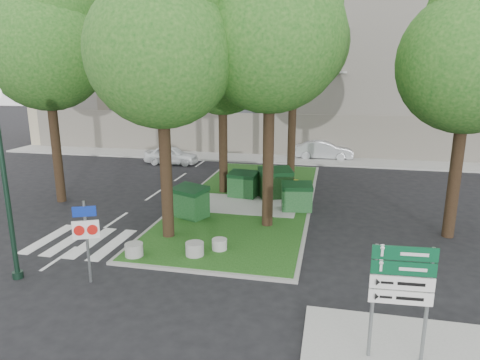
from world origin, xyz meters
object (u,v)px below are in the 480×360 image
(tree_street_left, at_px, (47,39))
(directional_sign, at_px, (401,285))
(litter_bin, at_px, (295,187))
(dumpster_d, at_px, (297,197))
(tree_median_mid, at_px, (224,56))
(dumpster_c, at_px, (275,183))
(bollard_left, at_px, (134,250))
(tree_street_right, at_px, (473,49))
(bollard_mid, at_px, (195,249))
(car_silver, at_px, (324,150))
(street_lamp, at_px, (2,162))
(tree_median_near_right, at_px, (273,22))
(traffic_sign_pole, at_px, (86,231))
(dumpster_b, at_px, (243,184))
(tree_median_near_left, at_px, (163,38))
(car_white, at_px, (172,155))
(tree_median_far, at_px, (297,31))
(dumpster_a, at_px, (190,202))
(bollard_right, at_px, (219,244))

(tree_street_left, relative_size, directional_sign, 4.19)
(litter_bin, bearing_deg, dumpster_d, -83.75)
(dumpster_d, bearing_deg, tree_street_left, 174.13)
(tree_median_mid, bearing_deg, dumpster_c, -10.09)
(tree_median_mid, bearing_deg, bollard_left, -96.95)
(tree_street_right, bearing_deg, dumpster_d, 164.70)
(directional_sign, bearing_deg, bollard_mid, 140.97)
(car_silver, bearing_deg, street_lamp, 155.22)
(tree_median_near_right, height_order, bollard_left, tree_median_near_right)
(traffic_sign_pole, bearing_deg, dumpster_b, 50.64)
(dumpster_d, height_order, bollard_mid, dumpster_d)
(tree_median_near_left, relative_size, car_white, 2.84)
(tree_median_near_right, distance_m, street_lamp, 10.21)
(bollard_mid, relative_size, directional_sign, 0.24)
(tree_street_left, distance_m, litter_bin, 13.68)
(tree_median_far, bearing_deg, traffic_sign_pole, -109.77)
(litter_bin, height_order, car_silver, car_silver)
(bollard_mid, distance_m, car_silver, 18.90)
(dumpster_a, distance_m, bollard_right, 3.88)
(tree_median_mid, height_order, bollard_left, tree_median_mid)
(tree_street_left, xyz_separation_m, directional_sign, (14.42, -9.32, -5.79))
(bollard_left, xyz_separation_m, bollard_right, (2.70, 1.14, -0.03))
(tree_street_left, bearing_deg, tree_street_right, -3.27)
(tree_street_left, height_order, dumpster_c, tree_street_left)
(dumpster_b, distance_m, dumpster_c, 1.62)
(tree_median_mid, relative_size, directional_sign, 3.81)
(dumpster_a, relative_size, directional_sign, 0.67)
(dumpster_a, height_order, bollard_right, dumpster_a)
(tree_street_right, distance_m, car_white, 19.72)
(litter_bin, xyz_separation_m, car_white, (-9.08, 5.99, 0.18))
(bollard_right, relative_size, car_silver, 0.13)
(tree_median_mid, relative_size, bollard_mid, 15.92)
(tree_median_near_right, xyz_separation_m, dumpster_a, (-3.51, 0.27, -7.21))
(tree_median_near_left, xyz_separation_m, tree_median_mid, (0.50, 6.50, -0.34))
(dumpster_a, height_order, bollard_left, dumpster_a)
(directional_sign, distance_m, car_white, 22.52)
(dumpster_b, height_order, bollard_right, dumpster_b)
(tree_street_right, distance_m, dumpster_c, 10.18)
(tree_median_near_right, height_order, litter_bin, tree_median_near_right)
(bollard_right, height_order, street_lamp, street_lamp)
(tree_street_right, distance_m, traffic_sign_pole, 14.27)
(tree_median_far, bearing_deg, tree_street_right, -45.83)
(bollard_mid, height_order, traffic_sign_pole, traffic_sign_pole)
(tree_median_near_left, xyz_separation_m, traffic_sign_pole, (-1.11, -3.87, -5.67))
(bollard_left, bearing_deg, bollard_right, 22.98)
(tree_street_left, distance_m, dumpster_d, 13.36)
(tree_median_far, distance_m, dumpster_d, 9.30)
(tree_median_mid, distance_m, litter_bin, 7.47)
(tree_street_left, relative_size, litter_bin, 16.39)
(dumpster_c, xyz_separation_m, street_lamp, (-6.65, -10.13, 2.84))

